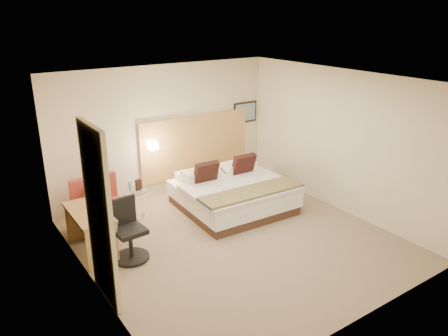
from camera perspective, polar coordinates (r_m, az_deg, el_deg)
floor at (r=7.53m, az=1.65°, el=-9.49°), size 4.80×5.00×0.02m
ceiling at (r=6.63m, az=1.89°, el=11.45°), size 4.80×5.00×0.02m
wall_back at (r=9.01m, az=-7.71°, el=4.74°), size 4.80×0.02×2.70m
wall_front at (r=5.31m, az=18.05°, el=-7.26°), size 4.80×0.02×2.70m
wall_left at (r=5.96m, az=-17.35°, el=-4.12°), size 0.02×5.00×2.70m
wall_right at (r=8.54m, az=14.97°, el=3.38°), size 0.02×5.00×2.70m
headboard_panel at (r=9.41m, az=-3.69°, el=3.01°), size 2.60×0.04×1.30m
art_frame at (r=9.99m, az=2.77°, el=7.29°), size 0.62×0.03×0.47m
art_canvas at (r=9.98m, az=2.84°, el=7.27°), size 0.54×0.01×0.39m
lamp_arm at (r=8.85m, az=-9.40°, el=3.01°), size 0.02×0.12×0.02m
lamp_shade at (r=8.79m, az=-9.23°, el=2.92°), size 0.15×0.15×0.15m
curtain at (r=5.81m, az=-15.99°, el=-6.05°), size 0.06×0.90×2.42m
bottle_a at (r=8.20m, az=-12.16°, el=-2.34°), size 0.08×0.08×0.20m
bottle_b at (r=8.24m, az=-12.17°, el=-2.23°), size 0.08×0.08×0.20m
menu_folder at (r=8.22m, az=-11.11°, el=-2.13°), size 0.14×0.09×0.21m
bed at (r=8.54m, az=1.10°, el=-3.30°), size 2.07×2.02×0.97m
lounge_chair at (r=8.14m, az=-15.82°, el=-5.05°), size 0.90×0.80×0.89m
side_table at (r=8.35m, az=-11.58°, el=-4.41°), size 0.63×0.63×0.54m
desk at (r=7.25m, az=-17.00°, el=-6.48°), size 0.54×1.16×0.72m
desk_chair at (r=7.00m, az=-12.36°, el=-8.55°), size 0.59×0.59×0.97m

